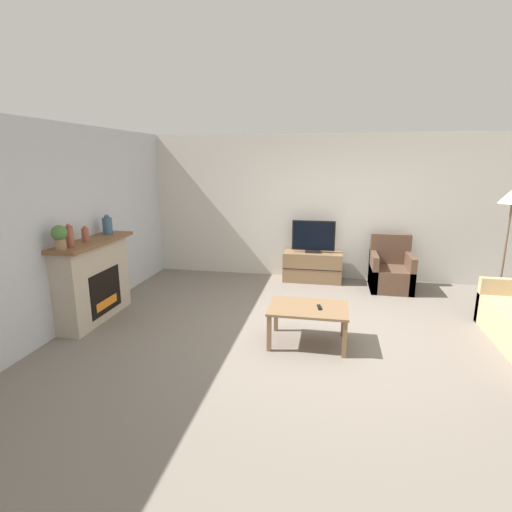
{
  "coord_description": "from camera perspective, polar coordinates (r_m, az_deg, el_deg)",
  "views": [
    {
      "loc": [
        0.16,
        -4.94,
        2.22
      ],
      "look_at": [
        -0.91,
        0.65,
        0.85
      ],
      "focal_mm": 28.0,
      "sensor_mm": 36.0,
      "label": 1
    }
  ],
  "objects": [
    {
      "name": "mantel_vase_left",
      "position": [
        5.55,
        -25.11,
        2.62
      ],
      "size": [
        0.1,
        0.1,
        0.29
      ],
      "color": "#994C3D",
      "rests_on": "fireplace"
    },
    {
      "name": "wall_left",
      "position": [
        6.1,
        -23.97,
        4.16
      ],
      "size": [
        0.06,
        12.0,
        2.7
      ],
      "color": "silver",
      "rests_on": "ground"
    },
    {
      "name": "potted_plant",
      "position": [
        5.4,
        -26.26,
        2.59
      ],
      "size": [
        0.19,
        0.19,
        0.3
      ],
      "color": "#936B4C",
      "rests_on": "fireplace"
    },
    {
      "name": "coffee_table",
      "position": [
        4.97,
        7.48,
        -7.87
      ],
      "size": [
        0.96,
        0.67,
        0.48
      ],
      "color": "brown",
      "rests_on": "ground"
    },
    {
      "name": "tv",
      "position": [
        7.43,
        8.2,
        2.61
      ],
      "size": [
        0.79,
        0.18,
        0.59
      ],
      "color": "black",
      "rests_on": "tv_stand"
    },
    {
      "name": "wall_back",
      "position": [
        7.65,
        9.6,
        6.82
      ],
      "size": [
        12.0,
        0.06,
        2.7
      ],
      "color": "beige",
      "rests_on": "ground"
    },
    {
      "name": "remote",
      "position": [
        4.93,
        9.04,
        -7.23
      ],
      "size": [
        0.07,
        0.15,
        0.02
      ],
      "rotation": [
        0.0,
        0.0,
        0.18
      ],
      "color": "black",
      "rests_on": "coffee_table"
    },
    {
      "name": "fireplace",
      "position": [
        6.07,
        -22.18,
        -3.11
      ],
      "size": [
        0.46,
        1.47,
        1.16
      ],
      "color": "#B7A893",
      "rests_on": "ground"
    },
    {
      "name": "armchair",
      "position": [
        7.41,
        18.67,
        -2.21
      ],
      "size": [
        0.7,
        0.76,
        0.94
      ],
      "color": "brown",
      "rests_on": "ground"
    },
    {
      "name": "ground_plane",
      "position": [
        5.42,
        8.3,
        -10.79
      ],
      "size": [
        24.0,
        24.0,
        0.0
      ],
      "primitive_type": "plane",
      "color": "slate"
    },
    {
      "name": "floor_lamp",
      "position": [
        6.67,
        32.75,
        6.36
      ],
      "size": [
        0.37,
        0.37,
        1.85
      ],
      "color": "black",
      "rests_on": "ground"
    },
    {
      "name": "mantel_vase_centre_left",
      "position": [
        5.82,
        -23.2,
        2.87
      ],
      "size": [
        0.09,
        0.09,
        0.21
      ],
      "color": "#994C3D",
      "rests_on": "fireplace"
    },
    {
      "name": "tv_stand",
      "position": [
        7.56,
        8.06,
        -1.5
      ],
      "size": [
        1.08,
        0.47,
        0.55
      ],
      "color": "brown",
      "rests_on": "ground"
    },
    {
      "name": "mantel_vase_right",
      "position": [
        6.27,
        -20.47,
        4.14
      ],
      "size": [
        0.14,
        0.14,
        0.29
      ],
      "color": "#385670",
      "rests_on": "fireplace"
    }
  ]
}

